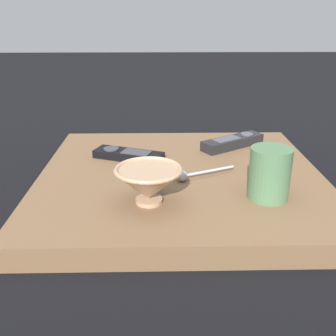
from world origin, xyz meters
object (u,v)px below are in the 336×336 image
(cereal_bowl, at_px, (149,183))
(teaspoon, at_px, (190,175))
(coffee_mug, at_px, (270,173))
(tv_remote_near, at_px, (128,155))
(tv_remote_far, at_px, (233,142))

(cereal_bowl, bearing_deg, teaspoon, 50.49)
(coffee_mug, bearing_deg, tv_remote_near, 142.44)
(cereal_bowl, height_order, teaspoon, cereal_bowl)
(cereal_bowl, height_order, tv_remote_near, cereal_bowl)
(tv_remote_near, bearing_deg, cereal_bowl, -76.66)
(coffee_mug, relative_size, tv_remote_far, 0.57)
(coffee_mug, relative_size, tv_remote_near, 0.57)
(coffee_mug, bearing_deg, cereal_bowl, -175.99)
(cereal_bowl, xyz_separation_m, coffee_mug, (0.23, 0.02, 0.01))
(coffee_mug, bearing_deg, tv_remote_far, 92.96)
(coffee_mug, distance_m, teaspoon, 0.17)
(tv_remote_near, xyz_separation_m, tv_remote_far, (0.27, 0.08, 0.00))
(teaspoon, relative_size, tv_remote_near, 0.71)
(cereal_bowl, distance_m, coffee_mug, 0.23)
(teaspoon, height_order, tv_remote_near, teaspoon)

